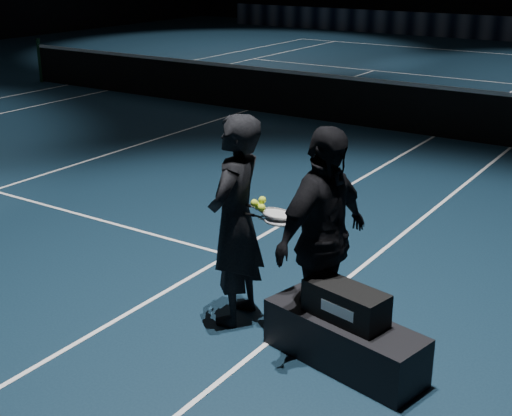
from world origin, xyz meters
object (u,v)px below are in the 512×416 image
(racket_upper, at_px, (277,214))
(tennis_balls, at_px, (261,205))
(player_bench, at_px, (344,341))
(player_a, at_px, (236,221))
(racket_bag, at_px, (346,303))
(player_b, at_px, (323,240))
(racket_lower, at_px, (280,221))

(racket_upper, bearing_deg, tennis_balls, -170.43)
(player_bench, bearing_deg, player_a, -175.31)
(racket_bag, xyz_separation_m, tennis_balls, (-0.92, 0.17, 0.60))
(player_a, xyz_separation_m, tennis_balls, (0.25, 0.02, 0.20))
(racket_upper, relative_size, tennis_balls, 5.67)
(player_bench, xyz_separation_m, player_b, (-0.33, 0.20, 0.75))
(player_bench, height_order, player_b, player_b)
(racket_bag, xyz_separation_m, player_a, (-1.18, 0.16, 0.40))
(player_bench, relative_size, racket_bag, 2.00)
(player_a, bearing_deg, racket_bag, 73.06)
(player_bench, xyz_separation_m, racket_upper, (-0.78, 0.21, 0.88))
(player_bench, height_order, player_a, player_a)
(player_b, bearing_deg, racket_lower, 101.00)
(player_a, distance_m, player_b, 0.85)
(racket_upper, bearing_deg, racket_lower, -42.66)
(player_a, relative_size, racket_lower, 2.82)
(racket_bag, relative_size, racket_lower, 1.02)
(racket_bag, distance_m, racket_upper, 0.97)
(racket_bag, distance_m, player_b, 0.56)
(tennis_balls, bearing_deg, player_b, 2.20)
(player_bench, relative_size, racket_upper, 2.04)
(tennis_balls, bearing_deg, racket_lower, 1.21)
(player_a, height_order, player_b, same)
(racket_bag, bearing_deg, player_a, -175.31)
(racket_bag, relative_size, player_a, 0.36)
(player_b, xyz_separation_m, racket_lower, (-0.40, -0.02, 0.09))
(player_a, distance_m, racket_upper, 0.42)
(racket_bag, height_order, tennis_balls, tennis_balls)
(player_bench, distance_m, player_a, 1.41)
(racket_bag, bearing_deg, racket_upper, 176.89)
(racket_bag, xyz_separation_m, player_b, (-0.33, 0.20, 0.40))
(racket_bag, bearing_deg, racket_lower, 178.61)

